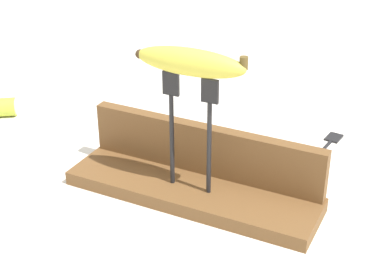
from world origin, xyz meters
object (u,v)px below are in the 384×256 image
fork_stand_center (190,123)px  fork_fallen_near (326,146)px  banana_chunk_near (3,107)px  fork_fallen_far (235,136)px  banana_raised_center (190,62)px

fork_stand_center → fork_fallen_near: (0.15, 0.26, -0.13)m
fork_stand_center → banana_chunk_near: bearing=167.4°
fork_fallen_near → fork_fallen_far: 0.17m
fork_fallen_near → banana_chunk_near: bearing=-165.9°
banana_raised_center → banana_chunk_near: 0.53m
fork_fallen_near → fork_fallen_far: same height
banana_raised_center → fork_fallen_near: size_ratio=1.02×
banana_raised_center → banana_chunk_near: bearing=167.4°
banana_raised_center → fork_fallen_far: size_ratio=0.99×
fork_fallen_near → banana_raised_center: bearing=-119.2°
fork_stand_center → fork_fallen_far: 0.26m
fork_fallen_far → banana_chunk_near: banana_chunk_near is taller
fork_fallen_near → fork_fallen_far: (-0.16, -0.04, -0.00)m
fork_fallen_far → fork_stand_center: bearing=-85.7°
fork_stand_center → fork_fallen_near: size_ratio=1.10×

